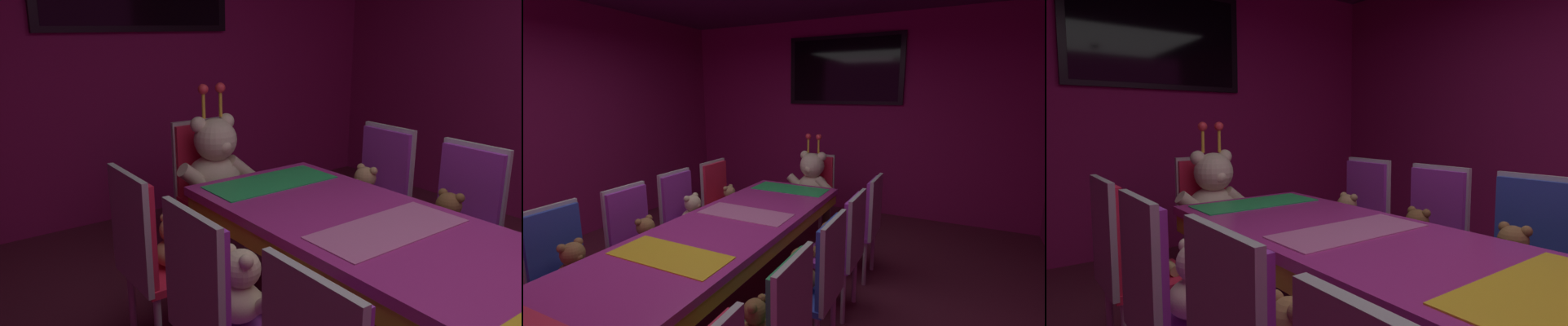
{
  "view_description": "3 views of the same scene",
  "coord_description": "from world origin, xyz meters",
  "views": [
    {
      "loc": [
        -1.73,
        -0.95,
        1.64
      ],
      "look_at": [
        -0.21,
        1.12,
        0.94
      ],
      "focal_mm": 35.15,
      "sensor_mm": 36.0,
      "label": 1
    },
    {
      "loc": [
        1.55,
        -1.97,
        1.73
      ],
      "look_at": [
        0.12,
        0.93,
        1.1
      ],
      "focal_mm": 24.63,
      "sensor_mm": 36.0,
      "label": 2
    },
    {
      "loc": [
        -1.34,
        -0.99,
        1.25
      ],
      "look_at": [
        0.2,
        1.03,
        1.01
      ],
      "focal_mm": 29.03,
      "sensor_mm": 36.0,
      "label": 3
    }
  ],
  "objects": [
    {
      "name": "banquet_table",
      "position": [
        0.0,
        0.0,
        0.66
      ],
      "size": [
        0.9,
        3.08,
        0.75
      ],
      "color": "#B22D8C",
      "rests_on": "ground_plane"
    },
    {
      "name": "wall_tv",
      "position": [
        0.0,
        3.11,
        2.05
      ],
      "size": [
        1.66,
        0.06,
        0.96
      ],
      "color": "black"
    },
    {
      "name": "chair_left_3",
      "position": [
        -0.84,
        0.59,
        0.6
      ],
      "size": [
        0.42,
        0.41,
        0.98
      ],
      "color": "purple",
      "rests_on": "ground_plane"
    },
    {
      "name": "teddy_left_3",
      "position": [
        -0.69,
        0.59,
        0.6
      ],
      "size": [
        0.26,
        0.34,
        0.32
      ],
      "color": "beige",
      "rests_on": "chair_left_3"
    },
    {
      "name": "king_teddy_bear",
      "position": [
        0.0,
        1.92,
        0.71
      ],
      "size": [
        0.62,
        0.48,
        0.8
      ],
      "rotation": [
        0.0,
        0.0,
        -1.57
      ],
      "color": "beige",
      "rests_on": "throne_chair"
    },
    {
      "name": "wall_back",
      "position": [
        0.0,
        3.2,
        1.4
      ],
      "size": [
        5.2,
        0.12,
        2.8
      ],
      "primitive_type": "cube",
      "color": "#8C1959",
      "rests_on": "ground_plane"
    },
    {
      "name": "chair_right_2",
      "position": [
        0.83,
        0.01,
        0.6
      ],
      "size": [
        0.42,
        0.41,
        0.98
      ],
      "rotation": [
        0.0,
        0.0,
        3.14
      ],
      "color": "#2D47B2",
      "rests_on": "ground_plane"
    },
    {
      "name": "teddy_right_3",
      "position": [
        0.68,
        0.58,
        0.58
      ],
      "size": [
        0.23,
        0.3,
        0.28
      ],
      "rotation": [
        0.0,
        0.0,
        3.14
      ],
      "color": "brown",
      "rests_on": "chair_right_3"
    },
    {
      "name": "throne_chair",
      "position": [
        0.0,
        2.08,
        0.6
      ],
      "size": [
        0.41,
        0.42,
        0.98
      ],
      "rotation": [
        0.0,
        0.0,
        -1.57
      ],
      "color": "red",
      "rests_on": "ground_plane"
    },
    {
      "name": "teddy_right_4",
      "position": [
        0.69,
        1.21,
        0.58
      ],
      "size": [
        0.24,
        0.31,
        0.29
      ],
      "rotation": [
        0.0,
        0.0,
        3.14
      ],
      "color": "tan",
      "rests_on": "chair_right_4"
    },
    {
      "name": "chair_left_4",
      "position": [
        -0.83,
        1.2,
        0.6
      ],
      "size": [
        0.42,
        0.41,
        0.98
      ],
      "color": "red",
      "rests_on": "ground_plane"
    },
    {
      "name": "chair_right_4",
      "position": [
        0.84,
        1.21,
        0.6
      ],
      "size": [
        0.42,
        0.41,
        0.98
      ],
      "rotation": [
        0.0,
        0.0,
        3.14
      ],
      "color": "purple",
      "rests_on": "ground_plane"
    },
    {
      "name": "chair_right_3",
      "position": [
        0.83,
        0.58,
        0.6
      ],
      "size": [
        0.42,
        0.41,
        0.98
      ],
      "rotation": [
        0.0,
        0.0,
        3.14
      ],
      "color": "purple",
      "rests_on": "ground_plane"
    },
    {
      "name": "teddy_left_4",
      "position": [
        -0.69,
        1.2,
        0.57
      ],
      "size": [
        0.22,
        0.28,
        0.27
      ],
      "color": "tan",
      "rests_on": "chair_left_4"
    },
    {
      "name": "teddy_right_2",
      "position": [
        0.69,
        0.01,
        0.59
      ],
      "size": [
        0.24,
        0.31,
        0.3
      ],
      "rotation": [
        0.0,
        0.0,
        3.14
      ],
      "color": "olive",
      "rests_on": "chair_right_2"
    }
  ]
}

